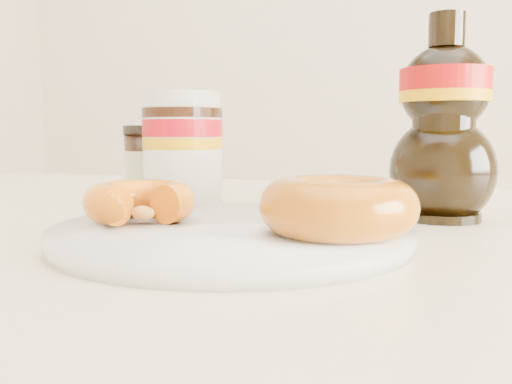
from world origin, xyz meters
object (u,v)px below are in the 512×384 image
at_px(plate, 232,233).
at_px(syrup_bottle, 444,118).
at_px(dark_jar, 148,165).
at_px(dining_table, 233,307).
at_px(donut_bitten, 140,202).
at_px(donut_whole, 338,206).
at_px(nutella_jar, 183,144).

xyz_separation_m(plate, syrup_bottle, (0.14, 0.18, 0.09)).
bearing_deg(syrup_bottle, dark_jar, 177.96).
xyz_separation_m(dining_table, donut_bitten, (-0.04, -0.10, 0.11)).
xyz_separation_m(dining_table, donut_whole, (0.13, -0.10, 0.12)).
relative_size(donut_whole, syrup_bottle, 0.57).
distance_m(plate, nutella_jar, 0.25).
distance_m(syrup_bottle, dark_jar, 0.35).
bearing_deg(donut_whole, nutella_jar, 140.26).
height_order(dining_table, syrup_bottle, syrup_bottle).
relative_size(donut_bitten, syrup_bottle, 0.46).
bearing_deg(donut_whole, donut_bitten, -179.36).
height_order(dining_table, dark_jar, dark_jar).
height_order(donut_bitten, syrup_bottle, syrup_bottle).
bearing_deg(dining_table, syrup_bottle, 27.14).
bearing_deg(donut_bitten, nutella_jar, 121.62).
distance_m(dining_table, plate, 0.13).
relative_size(nutella_jar, syrup_bottle, 0.67).
distance_m(donut_bitten, syrup_bottle, 0.30).
xyz_separation_m(donut_bitten, syrup_bottle, (0.22, 0.19, 0.07)).
height_order(donut_whole, dark_jar, dark_jar).
bearing_deg(dark_jar, syrup_bottle, -2.04).
bearing_deg(plate, syrup_bottle, 52.21).
relative_size(dining_table, nutella_jar, 10.56).
relative_size(syrup_bottle, dark_jar, 2.12).
relative_size(dining_table, donut_bitten, 15.42).
xyz_separation_m(donut_whole, nutella_jar, (-0.24, 0.20, 0.04)).
distance_m(donut_whole, syrup_bottle, 0.21).
height_order(plate, donut_bitten, donut_bitten).
distance_m(dining_table, donut_bitten, 0.16).
xyz_separation_m(donut_whole, syrup_bottle, (0.06, 0.19, 0.07)).
bearing_deg(syrup_bottle, dining_table, -152.86).
relative_size(plate, dark_jar, 2.98).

